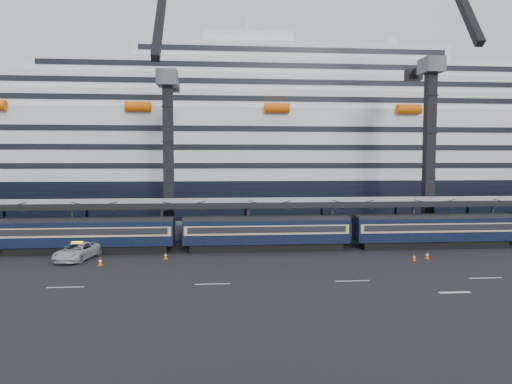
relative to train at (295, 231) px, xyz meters
The scene contains 12 objects.
ground 11.25m from the train, 65.06° to the right, with size 260.00×260.00×0.00m, color black.
lane_markings 20.02m from the train, 49.95° to the right, with size 111.00×4.27×0.02m.
train is the anchor object (origin of this frame).
canopy 6.85m from the train, 40.71° to the left, with size 130.00×6.25×5.53m.
cruise_ship 37.56m from the train, 84.34° to the left, with size 214.09×28.84×34.00m.
crane_dark_near 20.10m from the train, 150.76° to the left, with size 4.50×17.75×35.08m.
crane_dark_mid 23.83m from the train, 21.11° to the left, with size 4.50×18.24×39.64m.
pickup_truck 23.84m from the train, behind, with size 2.89×6.28×1.74m, color #B4B7BC.
traffic_cone_b 21.51m from the train, 163.06° to the right, with size 0.44×0.44×0.87m.
traffic_cone_c 15.01m from the train, 164.96° to the right, with size 0.37×0.37×0.75m.
traffic_cone_d 14.50m from the train, 24.52° to the right, with size 0.40×0.40×0.80m.
traffic_cone_e 13.30m from the train, 30.46° to the right, with size 0.35×0.35×0.69m.
Camera 1 is at (-13.44, -41.78, 10.39)m, focal length 32.00 mm.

